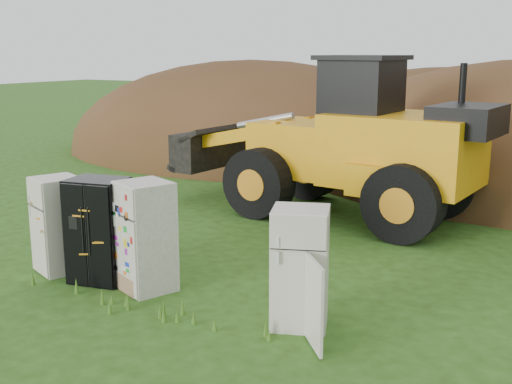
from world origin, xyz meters
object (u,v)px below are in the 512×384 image
at_px(fridge_open_door, 300,268).
at_px(wheel_loader, 324,136).
at_px(fridge_leftmost, 59,225).
at_px(fridge_sticker, 146,236).
at_px(fridge_black_side, 99,230).

distance_m(fridge_open_door, wheel_loader, 6.92).
xyz_separation_m(fridge_leftmost, wheel_loader, (2.42, 6.39, 1.06)).
distance_m(fridge_sticker, wheel_loader, 6.44).
bearing_deg(fridge_leftmost, fridge_open_door, 22.30).
distance_m(fridge_leftmost, fridge_black_side, 1.00).
xyz_separation_m(fridge_black_side, fridge_sticker, (0.99, 0.06, 0.02)).
relative_size(fridge_open_door, wheel_loader, 0.22).
relative_size(fridge_sticker, fridge_open_door, 1.05).
height_order(fridge_leftmost, wheel_loader, wheel_loader).
relative_size(fridge_sticker, wheel_loader, 0.23).
bearing_deg(wheel_loader, fridge_sticker, -88.96).
height_order(fridge_leftmost, fridge_open_door, fridge_open_door).
xyz_separation_m(fridge_sticker, fridge_open_door, (2.87, -0.04, -0.04)).
bearing_deg(fridge_black_side, fridge_leftmost, 167.69).
xyz_separation_m(fridge_leftmost, fridge_black_side, (1.00, -0.02, 0.04)).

